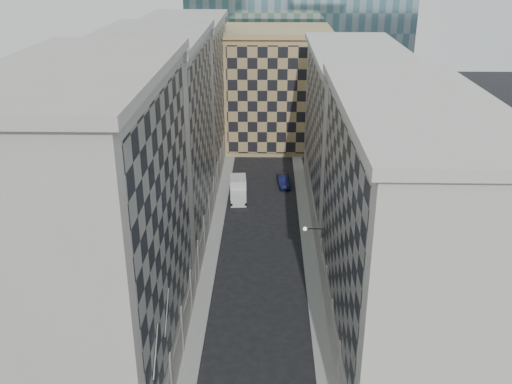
# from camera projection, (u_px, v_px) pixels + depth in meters

# --- Properties ---
(sidewalk_west) EXTENTS (1.50, 100.00, 0.15)m
(sidewalk_west) POSITION_uv_depth(u_px,v_px,m) (212.00, 254.00, 60.98)
(sidewalk_west) COLOR gray
(sidewalk_west) RESTS_ON ground
(sidewalk_east) EXTENTS (1.50, 100.00, 0.15)m
(sidewalk_east) POSITION_uv_depth(u_px,v_px,m) (310.00, 255.00, 60.76)
(sidewalk_east) COLOR gray
(sidewalk_east) RESTS_ON ground
(bldg_left_a) EXTENTS (10.80, 22.80, 23.70)m
(bldg_left_a) POSITION_uv_depth(u_px,v_px,m) (98.00, 239.00, 39.01)
(bldg_left_a) COLOR #A39C93
(bldg_left_a) RESTS_ON ground
(bldg_left_b) EXTENTS (10.80, 22.80, 22.70)m
(bldg_left_b) POSITION_uv_depth(u_px,v_px,m) (157.00, 144.00, 59.43)
(bldg_left_b) COLOR #9C9891
(bldg_left_b) RESTS_ON ground
(bldg_left_c) EXTENTS (10.80, 22.80, 21.70)m
(bldg_left_c) POSITION_uv_depth(u_px,v_px,m) (186.00, 98.00, 79.84)
(bldg_left_c) COLOR #A39C93
(bldg_left_c) RESTS_ON ground
(bldg_right_a) EXTENTS (10.80, 26.80, 20.70)m
(bldg_right_a) POSITION_uv_depth(u_px,v_px,m) (402.00, 235.00, 42.83)
(bldg_right_a) COLOR #B8B5A9
(bldg_right_a) RESTS_ON ground
(bldg_right_b) EXTENTS (10.80, 28.80, 19.70)m
(bldg_right_b) POSITION_uv_depth(u_px,v_px,m) (354.00, 134.00, 67.83)
(bldg_right_b) COLOR #B8B5A9
(bldg_right_b) RESTS_ON ground
(tan_block) EXTENTS (16.80, 14.80, 18.80)m
(tan_block) POSITION_uv_depth(u_px,v_px,m) (277.00, 88.00, 91.98)
(tan_block) COLOR tan
(tan_block) RESTS_ON ground
(flagpoles_left) EXTENTS (0.10, 6.33, 2.33)m
(flagpoles_left) POSITION_uv_depth(u_px,v_px,m) (161.00, 331.00, 35.81)
(flagpoles_left) COLOR gray
(flagpoles_left) RESTS_ON ground
(bracket_lamp) EXTENTS (1.98, 0.36, 0.36)m
(bracket_lamp) POSITION_uv_depth(u_px,v_px,m) (307.00, 229.00, 52.85)
(bracket_lamp) COLOR black
(bracket_lamp) RESTS_ON ground
(box_truck) EXTENTS (2.40, 5.18, 2.77)m
(box_truck) POSITION_uv_depth(u_px,v_px,m) (238.00, 190.00, 74.05)
(box_truck) COLOR silver
(box_truck) RESTS_ON ground
(dark_car) EXTENTS (1.94, 4.45, 1.42)m
(dark_car) POSITION_uv_depth(u_px,v_px,m) (284.00, 181.00, 78.27)
(dark_car) COLOR #10143C
(dark_car) RESTS_ON ground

